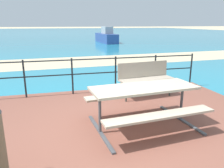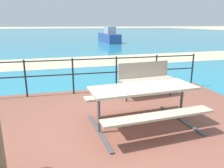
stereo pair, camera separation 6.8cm
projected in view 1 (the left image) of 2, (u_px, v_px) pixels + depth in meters
ground_plane at (119, 134)px, 3.90m from camera, size 240.00×240.00×0.00m
patio_paving at (119, 132)px, 3.89m from camera, size 6.40×5.20×0.06m
sea_water at (59, 34)px, 41.21m from camera, size 90.00×90.00×0.01m
beach_strip at (76, 62)px, 11.16m from camera, size 54.09×5.75×0.01m
picnic_table at (144, 96)px, 3.92m from camera, size 1.99×1.55×0.75m
park_bench at (145, 76)px, 5.62m from camera, size 1.44×0.57×0.87m
railing_fence at (94, 70)px, 5.92m from camera, size 5.94×0.04×0.96m
boat_near at (106, 37)px, 22.28m from camera, size 1.42×5.03×1.56m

